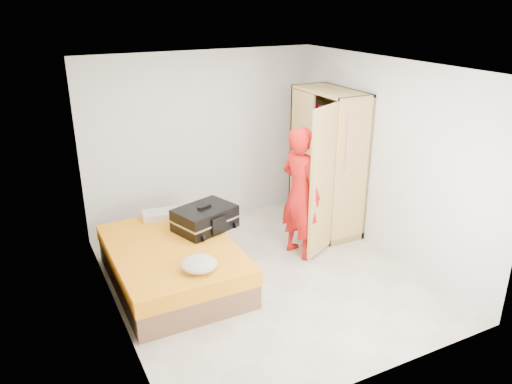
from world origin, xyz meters
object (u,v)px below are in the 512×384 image
bed (173,264)px  round_cushion (199,264)px  wardrobe (327,167)px  suitcase (205,218)px  person (300,193)px

bed → round_cushion: size_ratio=5.18×
bed → wardrobe: 2.65m
suitcase → round_cushion: suitcase is taller
bed → wardrobe: wardrobe is taller
wardrobe → person: 0.90m
round_cushion → person: bearing=20.5°
wardrobe → person: bearing=-146.9°
round_cushion → bed: bearing=97.6°
bed → person: person is taller
person → wardrobe: bearing=-68.8°
suitcase → bed: bearing=-172.6°
wardrobe → round_cushion: (-2.41, -1.11, -0.42)m
bed → wardrobe: (2.50, 0.42, 0.75)m
suitcase → round_cushion: bearing=-133.7°
person → round_cushion: (-1.67, -0.62, -0.32)m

